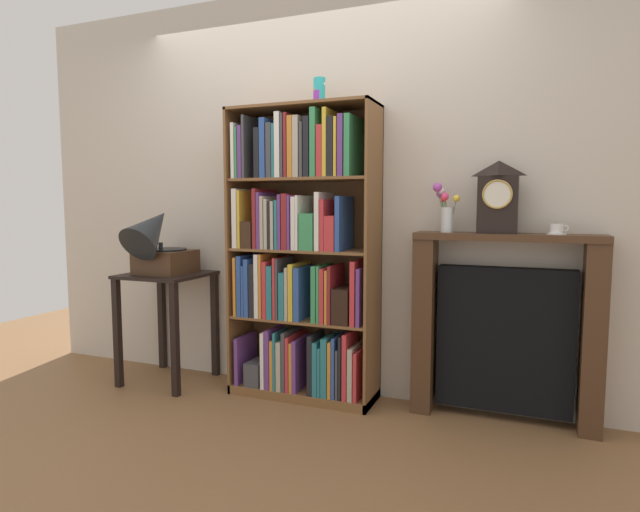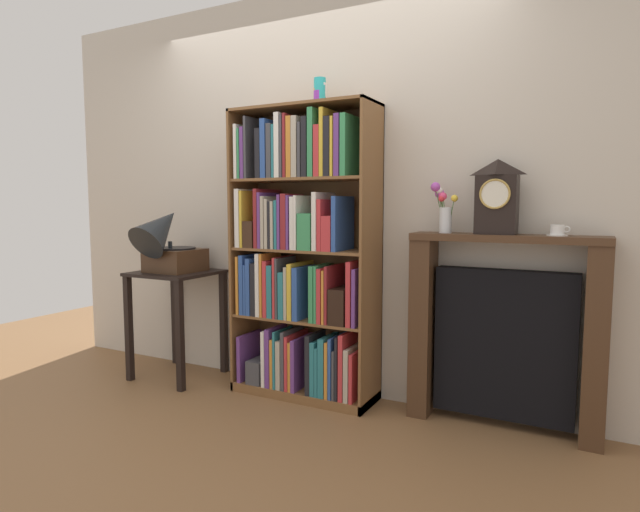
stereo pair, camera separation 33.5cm
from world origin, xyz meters
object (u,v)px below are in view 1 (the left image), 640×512
at_px(gramophone, 158,243).
at_px(fireplace_mantel, 504,329).
at_px(side_table_left, 167,301).
at_px(flower_vase, 445,208).
at_px(cup_stack, 319,92).
at_px(bookshelf, 301,262).
at_px(mantel_clock, 498,197).
at_px(teacup_with_saucer, 557,230).

bearing_deg(gramophone, fireplace_mantel, 6.46).
distance_m(side_table_left, fireplace_mantel, 2.26).
bearing_deg(flower_vase, cup_stack, -177.29).
xyz_separation_m(bookshelf, fireplace_mantel, (1.25, 0.09, -0.35)).
distance_m(bookshelf, side_table_left, 1.05).
bearing_deg(fireplace_mantel, cup_stack, -176.98).
xyz_separation_m(cup_stack, mantel_clock, (1.08, 0.04, -0.66)).
relative_size(bookshelf, teacup_with_saucer, 16.31).
distance_m(flower_vase, teacup_with_saucer, 0.62).
height_order(bookshelf, gramophone, bookshelf).
distance_m(bookshelf, teacup_with_saucer, 1.53).
distance_m(bookshelf, fireplace_mantel, 1.30).
relative_size(cup_stack, mantel_clock, 0.41).
bearing_deg(gramophone, teacup_with_saucer, 5.41).
bearing_deg(teacup_with_saucer, cup_stack, -178.27).
xyz_separation_m(side_table_left, flower_vase, (1.90, 0.15, 0.66)).
relative_size(side_table_left, flower_vase, 2.67).
height_order(fireplace_mantel, mantel_clock, mantel_clock).
xyz_separation_m(mantel_clock, flower_vase, (-0.29, -0.00, -0.06)).
bearing_deg(bookshelf, cup_stack, 15.90).
bearing_deg(teacup_with_saucer, side_table_left, -176.42).
relative_size(gramophone, mantel_clock, 1.30).
distance_m(cup_stack, side_table_left, 1.78).
xyz_separation_m(mantel_clock, teacup_with_saucer, (0.31, 0.00, -0.18)).
height_order(cup_stack, flower_vase, cup_stack).
bearing_deg(teacup_with_saucer, bookshelf, -177.13).
bearing_deg(gramophone, bookshelf, 9.18).
relative_size(side_table_left, gramophone, 1.45).
bearing_deg(bookshelf, flower_vase, 4.49).
bearing_deg(teacup_with_saucer, gramophone, -174.59).
distance_m(bookshelf, flower_vase, 0.97).
distance_m(gramophone, fireplace_mantel, 2.31).
bearing_deg(teacup_with_saucer, fireplace_mantel, 175.97).
height_order(bookshelf, mantel_clock, bookshelf).
xyz_separation_m(cup_stack, teacup_with_saucer, (1.39, 0.04, -0.84)).
distance_m(gramophone, mantel_clock, 2.23).
relative_size(side_table_left, mantel_clock, 1.90).
height_order(bookshelf, fireplace_mantel, bookshelf).
xyz_separation_m(cup_stack, flower_vase, (0.78, 0.04, -0.72)).
relative_size(cup_stack, side_table_left, 0.22).
bearing_deg(gramophone, side_table_left, 90.00).
xyz_separation_m(gramophone, mantel_clock, (2.20, 0.23, 0.30)).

